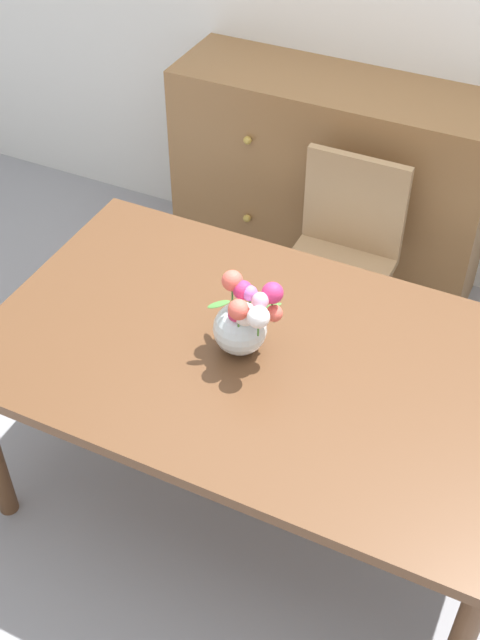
{
  "coord_description": "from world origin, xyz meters",
  "views": [
    {
      "loc": [
        0.71,
        -1.65,
        2.52
      ],
      "look_at": [
        -0.08,
        -0.01,
        0.86
      ],
      "focal_mm": 45.47,
      "sensor_mm": 36.0,
      "label": 1
    }
  ],
  "objects_px": {
    "dining_table": "(263,370)",
    "flower_vase": "(243,321)",
    "dresser": "(329,186)",
    "chair_far": "(342,251)"
  },
  "relations": [
    {
      "from": "dining_table",
      "to": "flower_vase",
      "type": "xyz_separation_m",
      "value": [
        -0.06,
        -0.01,
        0.2
      ]
    },
    {
      "from": "flower_vase",
      "to": "dresser",
      "type": "bearing_deg",
      "value": 98.79
    },
    {
      "from": "chair_far",
      "to": "dresser",
      "type": "distance_m",
      "value": 0.51
    },
    {
      "from": "dining_table",
      "to": "chair_far",
      "type": "height_order",
      "value": "chair_far"
    },
    {
      "from": "chair_far",
      "to": "dresser",
      "type": "bearing_deg",
      "value": -63.46
    },
    {
      "from": "dining_table",
      "to": "flower_vase",
      "type": "relative_size",
      "value": 6.27
    },
    {
      "from": "dining_table",
      "to": "chair_far",
      "type": "distance_m",
      "value": 0.89
    },
    {
      "from": "chair_far",
      "to": "flower_vase",
      "type": "xyz_separation_m",
      "value": [
        -0.02,
        -0.89,
        0.35
      ]
    },
    {
      "from": "dresser",
      "to": "flower_vase",
      "type": "bearing_deg",
      "value": -81.21
    },
    {
      "from": "dining_table",
      "to": "dresser",
      "type": "distance_m",
      "value": 1.37
    }
  ]
}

